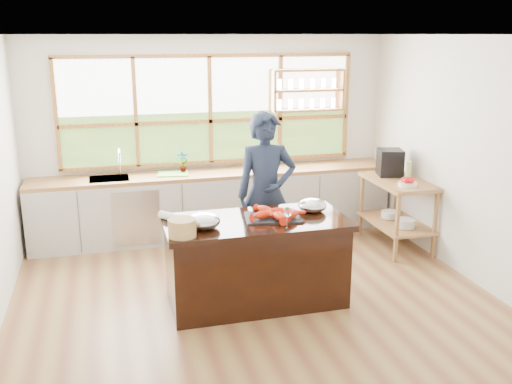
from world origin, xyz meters
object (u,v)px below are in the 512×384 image
object	(u,v)px
cook	(266,194)
wicker_basket	(182,228)
island	(256,261)
espresso_machine	(390,162)

from	to	relation	value
cook	wicker_basket	distance (m)	1.53
cook	wicker_basket	bearing A→B (deg)	-130.38
cook	wicker_basket	size ratio (longest dim) A/B	7.19
cook	wicker_basket	xyz separation A→B (m)	(-1.11, -1.05, 0.04)
island	cook	size ratio (longest dim) A/B	0.98
island	espresso_machine	size ratio (longest dim) A/B	5.34
espresso_machine	wicker_basket	size ratio (longest dim) A/B	1.33
espresso_machine	wicker_basket	world-z (taller)	espresso_machine
espresso_machine	island	bearing A→B (deg)	-133.72
island	espresso_machine	world-z (taller)	espresso_machine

